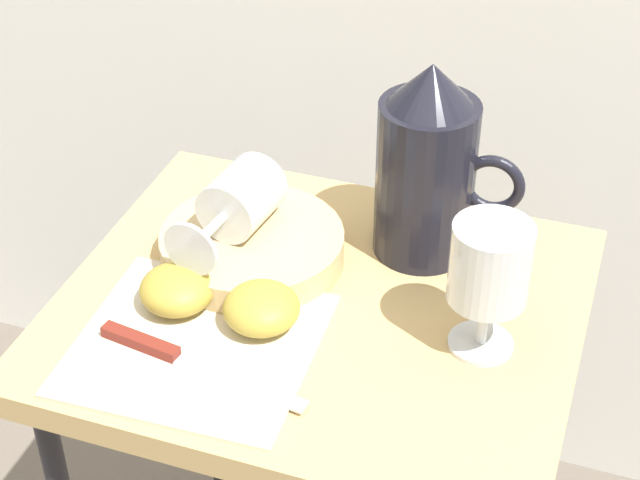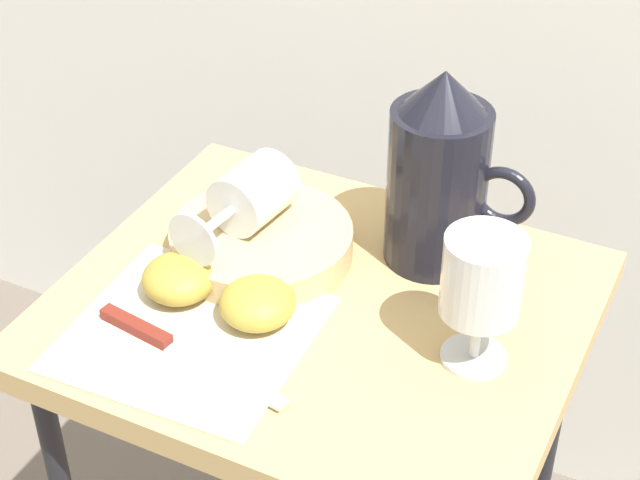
# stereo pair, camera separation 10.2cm
# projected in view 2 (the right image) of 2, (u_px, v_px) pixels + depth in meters

# --- Properties ---
(table) EXTENTS (0.53, 0.45, 0.66)m
(table) POSITION_uv_depth(u_px,v_px,m) (320.00, 354.00, 1.11)
(table) COLOR tan
(table) RESTS_ON ground_plane
(linen_napkin) EXTENTS (0.24, 0.23, 0.00)m
(linen_napkin) POSITION_uv_depth(u_px,v_px,m) (191.00, 334.00, 1.02)
(linen_napkin) COLOR beige
(linen_napkin) RESTS_ON table
(basket_tray) EXTENTS (0.20, 0.20, 0.03)m
(basket_tray) POSITION_uv_depth(u_px,v_px,m) (262.00, 242.00, 1.12)
(basket_tray) COLOR tan
(basket_tray) RESTS_ON table
(pitcher) EXTENTS (0.16, 0.11, 0.22)m
(pitcher) POSITION_uv_depth(u_px,v_px,m) (438.00, 185.00, 1.08)
(pitcher) COLOR black
(pitcher) RESTS_ON table
(wine_glass_upright) EXTENTS (0.08, 0.08, 0.14)m
(wine_glass_upright) POSITION_uv_depth(u_px,v_px,m) (482.00, 283.00, 0.94)
(wine_glass_upright) COLOR silver
(wine_glass_upright) RESTS_ON table
(wine_glass_tipped_near) EXTENTS (0.08, 0.15, 0.07)m
(wine_glass_tipped_near) POSITION_uv_depth(u_px,v_px,m) (250.00, 195.00, 1.10)
(wine_glass_tipped_near) COLOR silver
(wine_glass_tipped_near) RESTS_ON basket_tray
(apple_half_left) EXTENTS (0.08, 0.08, 0.04)m
(apple_half_left) POSITION_uv_depth(u_px,v_px,m) (179.00, 278.00, 1.06)
(apple_half_left) COLOR #B29938
(apple_half_left) RESTS_ON linen_napkin
(apple_half_right) EXTENTS (0.08, 0.08, 0.04)m
(apple_half_right) POSITION_uv_depth(u_px,v_px,m) (258.00, 303.00, 1.03)
(apple_half_right) COLOR #B29938
(apple_half_right) RESTS_ON linen_napkin
(knife) EXTENTS (0.22, 0.05, 0.01)m
(knife) POSITION_uv_depth(u_px,v_px,m) (163.00, 342.00, 1.00)
(knife) COLOR silver
(knife) RESTS_ON linen_napkin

